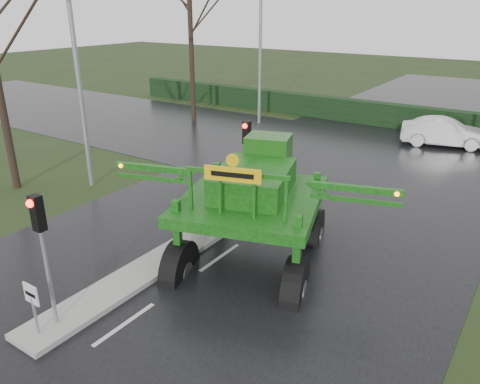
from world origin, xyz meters
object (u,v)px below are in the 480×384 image
Objects in this scene: street_light_left_far at (265,29)px; keep_left_sign at (32,301)px; crop_sprayer at (179,198)px; white_sedan at (443,146)px; traffic_signal_near at (41,234)px; traffic_signal_mid at (247,146)px; street_light_left_near at (79,44)px.

keep_left_sign is at bearing -72.22° from street_light_left_far.
crop_sprayer is 18.80m from white_sedan.
crop_sprayer is (0.73, 3.88, -0.29)m from traffic_signal_near.
street_light_left_far is at bearing 107.78° from keep_left_sign.
traffic_signal_mid is (0.00, 8.99, 1.53)m from keep_left_sign.
white_sedan is (4.29, 22.19, -2.59)m from traffic_signal_near.
keep_left_sign is 0.14× the size of street_light_left_far.
keep_left_sign is 0.14× the size of street_light_left_near.
traffic_signal_mid is 7.83m from street_light_left_near.
keep_left_sign is 9.12m from traffic_signal_mid.
traffic_signal_mid is 0.35× the size of street_light_left_far.
white_sedan is (4.29, 22.69, -1.06)m from keep_left_sign.
traffic_signal_near is at bearing -118.10° from crop_sprayer.
street_light_left_near is at bearing 134.53° from traffic_signal_near.
traffic_signal_near is at bearing -90.00° from traffic_signal_mid.
traffic_signal_mid reaches higher than keep_left_sign.
street_light_left_near reaches higher than white_sedan.
street_light_left_far is 12.74m from white_sedan.
traffic_signal_near is at bearing 90.00° from keep_left_sign.
street_light_left_far reaches higher than traffic_signal_mid.
traffic_signal_mid is at bearing 12.21° from street_light_left_near.
crop_sprayer is at bearing -81.00° from traffic_signal_mid.
keep_left_sign is at bearing -116.92° from crop_sprayer.
street_light_left_near is 1.20× the size of crop_sprayer.
street_light_left_far is at bearing 108.17° from traffic_signal_near.
street_light_left_near reaches higher than traffic_signal_mid.
traffic_signal_near is (0.00, 0.49, 1.53)m from keep_left_sign.
street_light_left_far is (-6.89, 21.01, 3.40)m from traffic_signal_near.
street_light_left_near is 1.00× the size of street_light_left_far.
crop_sprayer reaches higher than traffic_signal_near.
traffic_signal_mid is (0.00, 8.50, 0.00)m from traffic_signal_near.
crop_sprayer is (7.63, -17.13, -3.69)m from street_light_left_far.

